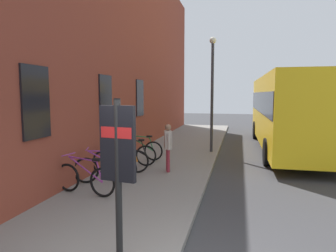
# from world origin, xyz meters

# --- Properties ---
(ground) EXTENTS (60.00, 60.00, 0.00)m
(ground) POSITION_xyz_m (6.00, -1.00, 0.00)
(ground) COLOR #38383A
(sidewalk_pavement) EXTENTS (24.00, 3.50, 0.12)m
(sidewalk_pavement) POSITION_xyz_m (8.00, 1.75, 0.06)
(sidewalk_pavement) COLOR gray
(sidewalk_pavement) RESTS_ON ground
(station_facade) EXTENTS (22.00, 0.65, 9.19)m
(station_facade) POSITION_xyz_m (8.99, 3.80, 4.59)
(station_facade) COLOR brown
(station_facade) RESTS_ON ground
(bicycle_leaning_wall) EXTENTS (0.51, 1.75, 0.97)m
(bicycle_leaning_wall) POSITION_xyz_m (2.80, 2.81, 0.51)
(bicycle_leaning_wall) COLOR black
(bicycle_leaning_wall) RESTS_ON sidewalk_pavement
(bicycle_beside_lamp) EXTENTS (0.71, 1.69, 0.97)m
(bicycle_beside_lamp) POSITION_xyz_m (3.83, 2.74, 0.51)
(bicycle_beside_lamp) COLOR black
(bicycle_beside_lamp) RESTS_ON sidewalk_pavement
(bicycle_end_of_row) EXTENTS (0.66, 1.71, 0.97)m
(bicycle_end_of_row) POSITION_xyz_m (4.86, 2.71, 0.51)
(bicycle_end_of_row) COLOR black
(bicycle_end_of_row) RESTS_ON sidewalk_pavement
(bicycle_far_end) EXTENTS (0.48, 1.76, 0.97)m
(bicycle_far_end) POSITION_xyz_m (5.86, 2.74, 0.51)
(bicycle_far_end) COLOR black
(bicycle_far_end) RESTS_ON sidewalk_pavement
(bicycle_mid_rack) EXTENTS (0.48, 1.77, 0.97)m
(bicycle_mid_rack) POSITION_xyz_m (6.83, 2.74, 0.51)
(bicycle_mid_rack) COLOR black
(bicycle_mid_rack) RESTS_ON sidewalk_pavement
(transit_info_sign) EXTENTS (0.16, 0.56, 2.40)m
(transit_info_sign) POSITION_xyz_m (0.27, 0.84, 1.72)
(transit_info_sign) COLOR black
(transit_info_sign) RESTS_ON sidewalk_pavement
(city_bus) EXTENTS (10.54, 2.76, 3.35)m
(city_bus) POSITION_xyz_m (10.86, -3.00, 1.92)
(city_bus) COLOR yellow
(city_bus) RESTS_ON ground
(pedestrian_crossing_street) EXTENTS (0.56, 0.34, 1.52)m
(pedestrian_crossing_street) POSITION_xyz_m (5.41, 1.33, 1.05)
(pedestrian_crossing_street) COLOR maroon
(pedestrian_crossing_street) RESTS_ON sidewalk_pavement
(street_lamp) EXTENTS (0.28, 0.28, 4.80)m
(street_lamp) POSITION_xyz_m (9.06, 0.30, 2.99)
(street_lamp) COLOR #333338
(street_lamp) RESTS_ON sidewalk_pavement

